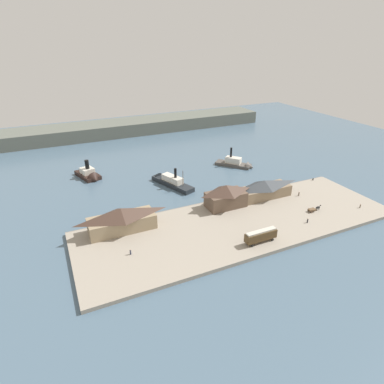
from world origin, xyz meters
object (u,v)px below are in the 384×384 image
ferry_shed_east_terminal (122,219)px  horse_cart (314,209)px  ferry_departing_north (237,164)px  pedestrian_by_tram (299,194)px  mooring_post_center_west (313,179)px  pedestrian_walking_east (360,206)px  pedestrian_near_cart (130,252)px  ferry_shed_customs_shed (264,189)px  mooring_post_center_east (289,185)px  ferry_outer_harbor (90,175)px  ferry_shed_central_terminal (226,196)px  ferry_approaching_west (169,181)px  street_tram (261,235)px  pedestrian_near_west_shed (308,221)px

ferry_shed_east_terminal → horse_cart: ferry_shed_east_terminal is taller
horse_cart → ferry_departing_north: bearing=89.4°
pedestrian_by_tram → mooring_post_center_west: pedestrian_by_tram is taller
ferry_departing_north → pedestrian_walking_east: bearing=-73.8°
pedestrian_walking_east → pedestrian_near_cart: pedestrian_near_cart is taller
ferry_shed_customs_shed → ferry_departing_north: (10.36, 35.20, -3.34)m
pedestrian_by_tram → mooring_post_center_east: pedestrian_by_tram is taller
horse_cart → pedestrian_near_cart: horse_cart is taller
ferry_outer_harbor → ferry_shed_central_terminal: bearing=-51.4°
ferry_departing_north → horse_cart: bearing=-90.6°
mooring_post_center_east → ferry_approaching_west: ferry_approaching_west is taller
ferry_shed_central_terminal → ferry_outer_harbor: (-41.09, 51.42, -4.04)m
ferry_shed_customs_shed → pedestrian_by_tram: (13.45, -5.16, -2.76)m
mooring_post_center_east → ferry_approaching_west: 51.29m
pedestrian_walking_east → street_tram: bearing=-176.7°
pedestrian_walking_east → ferry_outer_harbor: size_ratio=0.09×
street_tram → ferry_outer_harbor: (-39.01, 76.02, -2.08)m
horse_cart → mooring_post_center_east: (6.57, 21.21, -0.48)m
pedestrian_walking_east → pedestrian_near_cart: bearing=174.6°
street_tram → ferry_departing_north: (29.75, 60.27, -2.16)m
pedestrian_near_west_shed → mooring_post_center_east: bearing=61.2°
horse_cart → ferry_outer_harbor: bearing=135.0°
street_tram → horse_cart: 30.28m
mooring_post_center_east → mooring_post_center_west: 13.48m
mooring_post_center_west → ferry_outer_harbor: ferry_outer_harbor is taller
ferry_approaching_west → ferry_departing_north: (38.57, 5.85, -0.15)m
ferry_approaching_west → ferry_departing_north: bearing=8.6°
pedestrian_walking_east → pedestrian_by_tram: bearing=128.3°
ferry_outer_harbor → ferry_departing_north: bearing=-12.9°
ferry_outer_harbor → ferry_departing_north: ferry_departing_north is taller
pedestrian_by_tram → mooring_post_center_west: 18.92m
street_tram → pedestrian_walking_east: size_ratio=6.95×
pedestrian_near_west_shed → pedestrian_walking_east: bearing=-0.0°
ferry_shed_east_terminal → ferry_shed_customs_shed: size_ratio=0.98×
pedestrian_near_cart → pedestrian_by_tram: bearing=7.5°
street_tram → ferry_departing_north: bearing=63.7°
street_tram → pedestrian_near_west_shed: size_ratio=6.29×
ferry_approaching_west → ferry_shed_customs_shed: bearing=-46.1°
ferry_shed_customs_shed → pedestrian_near_cart: bearing=-165.8°
mooring_post_center_west → ferry_departing_north: bearing=122.2°
pedestrian_by_tram → mooring_post_center_west: bearing=29.9°
horse_cart → mooring_post_center_west: size_ratio=6.13×
pedestrian_walking_east → mooring_post_center_east: (-10.70, 26.42, -0.24)m
ferry_shed_customs_shed → ferry_departing_north: ferry_departing_north is taller
pedestrian_by_tram → ferry_approaching_west: (-41.66, 34.51, -0.43)m
mooring_post_center_east → ferry_shed_east_terminal: bearing=-176.5°
ferry_shed_east_terminal → mooring_post_center_east: bearing=3.5°
ferry_shed_customs_shed → pedestrian_near_cart: ferry_shed_customs_shed is taller
ferry_outer_harbor → ferry_approaching_west: ferry_approaching_west is taller
ferry_shed_east_terminal → horse_cart: bearing=-14.3°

